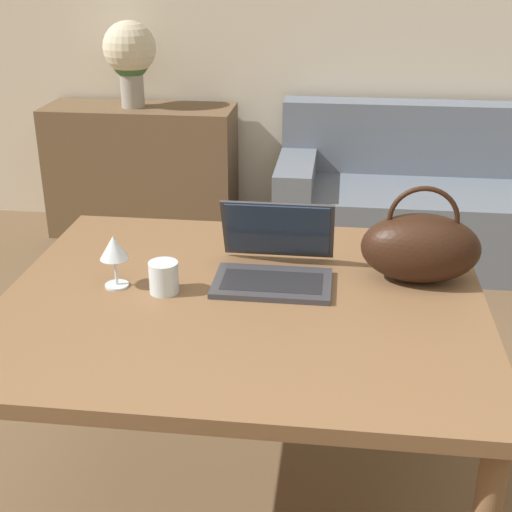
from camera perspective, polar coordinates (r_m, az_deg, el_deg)
name	(u,v)px	position (r m, az deg, el deg)	size (l,w,h in m)	color
dining_table	(243,322)	(1.95, -1.07, -5.34)	(1.29, 1.09, 0.77)	brown
couch	(456,207)	(4.13, 15.69, 3.76)	(1.98, 0.77, 0.82)	slate
sideboard	(143,171)	(4.36, -9.06, 6.76)	(1.11, 0.40, 0.77)	brown
laptop	(275,257)	(2.01, 1.53, -0.12)	(0.32, 0.30, 0.20)	#38383D
drinking_glass	(164,277)	(1.94, -7.39, -1.70)	(0.08, 0.08, 0.09)	silver
wine_glass	(114,250)	(1.96, -11.30, 0.48)	(0.08, 0.08, 0.15)	silver
handbag	(420,247)	(2.01, 13.02, 0.70)	(0.33, 0.18, 0.28)	black
flower_vase	(130,55)	(4.21, -10.06, 15.59)	(0.30, 0.30, 0.48)	#9E998E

